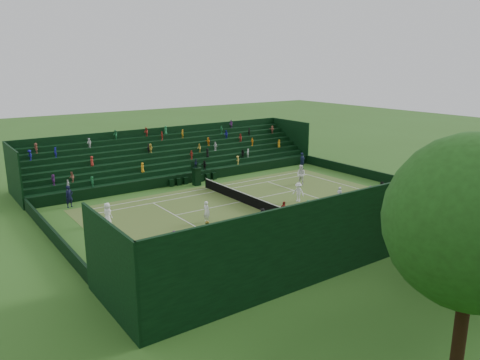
% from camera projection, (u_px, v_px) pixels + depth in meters
% --- Properties ---
extents(ground, '(160.00, 160.00, 0.00)m').
position_uv_depth(ground, '(240.00, 202.00, 41.15)').
color(ground, '#315F1E').
rests_on(ground, ground).
extents(court_surface, '(12.97, 26.77, 0.01)m').
position_uv_depth(court_surface, '(240.00, 202.00, 41.14)').
color(court_surface, '#366F25').
rests_on(court_surface, ground).
extents(perimeter_wall_north, '(17.17, 0.20, 1.00)m').
position_uv_depth(perimeter_wall_north, '(361.00, 172.00, 49.92)').
color(perimeter_wall_north, black).
rests_on(perimeter_wall_north, ground).
extents(perimeter_wall_south, '(17.17, 0.20, 1.00)m').
position_uv_depth(perimeter_wall_south, '(52.00, 234.00, 32.12)').
color(perimeter_wall_south, black).
rests_on(perimeter_wall_south, ground).
extents(perimeter_wall_east, '(0.20, 31.77, 1.00)m').
position_uv_depth(perimeter_wall_east, '(307.00, 223.00, 34.31)').
color(perimeter_wall_east, black).
rests_on(perimeter_wall_east, ground).
extents(perimeter_wall_west, '(0.20, 31.77, 1.00)m').
position_uv_depth(perimeter_wall_west, '(192.00, 177.00, 47.73)').
color(perimeter_wall_west, black).
rests_on(perimeter_wall_west, ground).
extents(north_grandstand, '(6.60, 32.00, 4.90)m').
position_uv_depth(north_grandstand, '(351.00, 225.00, 30.75)').
color(north_grandstand, black).
rests_on(north_grandstand, ground).
extents(south_grandstand, '(6.60, 32.00, 4.90)m').
position_uv_depth(south_grandstand, '(173.00, 161.00, 50.78)').
color(south_grandstand, black).
rests_on(south_grandstand, ground).
extents(tennis_net, '(11.67, 0.10, 1.06)m').
position_uv_depth(tennis_net, '(240.00, 196.00, 41.02)').
color(tennis_net, black).
rests_on(tennis_net, ground).
extents(umpire_chair, '(0.85, 0.85, 2.67)m').
position_uv_depth(umpire_chair, '(196.00, 174.00, 46.46)').
color(umpire_chair, black).
rests_on(umpire_chair, ground).
extents(courtside_chairs, '(0.48, 5.45, 1.04)m').
position_uv_depth(courtside_chairs, '(193.00, 179.00, 47.60)').
color(courtside_chairs, black).
rests_on(courtside_chairs, ground).
extents(player_near_west, '(0.95, 0.77, 1.69)m').
position_uv_depth(player_near_west, '(108.00, 214.00, 35.35)').
color(player_near_west, white).
rests_on(player_near_west, ground).
extents(player_near_east, '(0.70, 0.54, 1.69)m').
position_uv_depth(player_near_east, '(207.00, 212.00, 35.82)').
color(player_near_east, white).
rests_on(player_near_east, ground).
extents(player_far_west, '(1.12, 0.97, 1.98)m').
position_uv_depth(player_far_west, '(301.00, 175.00, 46.78)').
color(player_far_west, white).
rests_on(player_far_west, ground).
extents(player_far_east, '(1.26, 0.98, 1.71)m').
position_uv_depth(player_far_east, '(298.00, 192.00, 41.10)').
color(player_far_east, white).
rests_on(player_far_east, ground).
extents(line_judge_north, '(0.52, 0.74, 1.92)m').
position_uv_depth(line_judge_north, '(302.00, 161.00, 53.48)').
color(line_judge_north, black).
rests_on(line_judge_north, ground).
extents(line_judge_south, '(0.65, 0.80, 1.89)m').
position_uv_depth(line_judge_south, '(69.00, 197.00, 39.44)').
color(line_judge_south, black).
rests_on(line_judge_south, ground).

